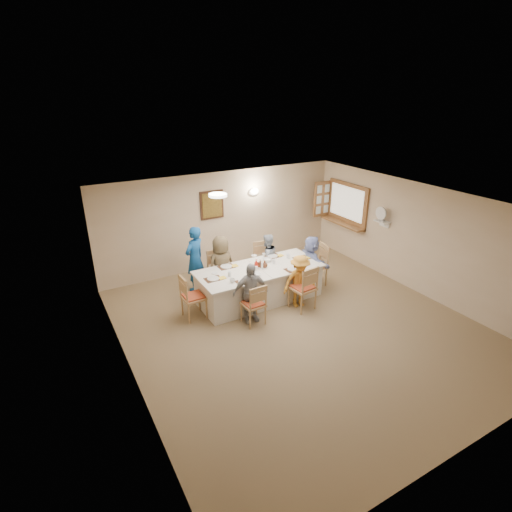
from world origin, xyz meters
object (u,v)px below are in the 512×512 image
desk_fan (382,216)px  chair_back_left (220,272)px  serving_hatch (347,204)px  diner_back_left (221,265)px  chair_right_end (315,265)px  diner_back_right (267,258)px  caregiver (195,259)px  chair_left_end (194,296)px  diner_right_end (311,261)px  dining_table (259,284)px  chair_back_right (264,262)px  diner_front_right (300,281)px  condiment_ketchup (256,264)px  chair_front_left (253,303)px  diner_front_left (250,293)px  chair_front_right (303,287)px

desk_fan → chair_back_left: bearing=163.8°
serving_hatch → diner_back_left: (-3.95, -0.36, -0.81)m
chair_right_end → diner_back_right: diner_back_right is taller
diner_back_right → caregiver: size_ratio=0.79×
chair_left_end → diner_right_end: size_ratio=0.78×
dining_table → chair_back_right: bearing=53.1°
desk_fan → diner_back_left: 4.05m
desk_fan → diner_back_right: size_ratio=0.25×
serving_hatch → chair_back_left: serving_hatch is taller
diner_front_right → condiment_ketchup: size_ratio=5.20×
desk_fan → chair_front_left: size_ratio=0.33×
diner_front_left → caregiver: caregiver is taller
diner_front_right → chair_back_left: bearing=136.3°
chair_back_left → chair_left_end: 1.24m
chair_left_end → diner_right_end: 2.97m
dining_table → diner_back_left: bearing=131.4°
diner_front_left → condiment_ketchup: bearing=60.9°
diner_front_left → diner_back_left: bearing=98.2°
serving_hatch → diner_front_right: (-2.75, -1.72, -0.91)m
chair_back_right → diner_front_left: 1.91m
diner_back_left → condiment_ketchup: size_ratio=6.11×
chair_left_end → caregiver: size_ratio=0.62×
chair_back_right → condiment_ketchup: 1.12m
chair_right_end → diner_front_left: size_ratio=0.80×
desk_fan → condiment_ketchup: desk_fan is taller
diner_back_left → condiment_ketchup: 0.87m
chair_right_end → diner_right_end: 0.18m
desk_fan → chair_left_end: bearing=176.3°
chair_front_right → diner_front_left: diner_front_left is taller
diner_right_end → serving_hatch: bearing=-53.6°
serving_hatch → chair_right_end: serving_hatch is taller
condiment_ketchup → serving_hatch: bearing=16.8°
diner_front_right → diner_front_left: bearing=-172.8°
diner_back_left → chair_left_end: bearing=25.7°
desk_fan → chair_back_right: desk_fan is taller
desk_fan → diner_front_right: size_ratio=0.25×
condiment_ketchup → chair_front_right: bearing=-49.7°
dining_table → diner_back_left: 0.96m
chair_front_left → diner_front_left: 0.22m
chair_back_right → diner_right_end: 1.15m
chair_front_right → caregiver: caregiver is taller
caregiver → chair_back_right: bearing=139.8°
desk_fan → caregiver: 4.60m
chair_front_left → diner_back_right: diner_back_right is taller
desk_fan → chair_right_end: desk_fan is taller
desk_fan → chair_front_right: size_ratio=0.29×
diner_front_left → desk_fan: bearing=13.6°
diner_right_end → diner_back_right: bearing=58.4°
desk_fan → chair_right_end: bearing=169.5°
serving_hatch → dining_table: bearing=-162.8°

